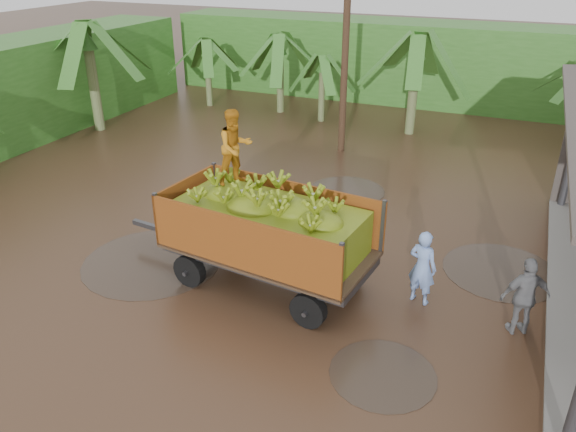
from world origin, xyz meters
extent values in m
plane|color=black|center=(0.00, 0.00, 0.00)|extent=(100.00, 100.00, 0.00)
cube|color=#2D661E|center=(-2.00, 16.00, 1.80)|extent=(22.00, 3.00, 3.60)
cube|color=#2D661E|center=(-14.00, 4.00, 1.80)|extent=(3.00, 18.00, 3.60)
cube|color=#47474C|center=(-3.80, -0.90, 0.54)|extent=(1.78, 0.32, 0.12)
imported|color=#BF7716|center=(-1.72, -0.76, 2.90)|extent=(0.98, 1.02, 1.66)
imported|color=#7D9EE4|center=(2.49, -0.64, 0.83)|extent=(0.69, 0.55, 1.66)
imported|color=gray|center=(4.49, -0.92, 0.82)|extent=(1.04, 0.79, 1.64)
cylinder|color=#47301E|center=(-2.07, 7.87, 3.76)|extent=(0.24, 0.24, 7.51)
camera|label=1|loc=(3.86, -10.85, 6.88)|focal=35.00mm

